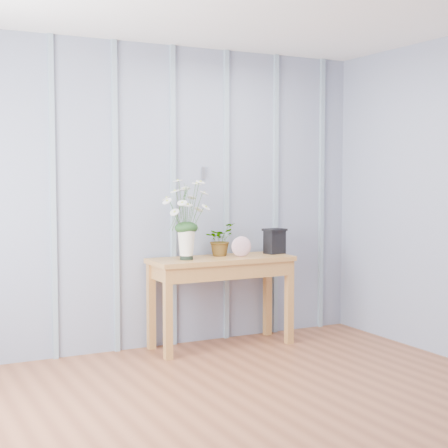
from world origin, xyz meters
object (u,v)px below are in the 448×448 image
daisy_vase (186,208)px  carved_box (275,241)px  felt_disc_vessel (241,247)px  sideboard (221,271)px

daisy_vase → carved_box: (0.85, 0.04, -0.31)m
daisy_vase → felt_disc_vessel: (0.49, -0.03, -0.33)m
sideboard → daisy_vase: bearing=-176.4°
felt_disc_vessel → carved_box: size_ratio=0.78×
daisy_vase → carved_box: 0.91m
sideboard → daisy_vase: (-0.32, -0.02, 0.53)m
daisy_vase → carved_box: daisy_vase is taller
daisy_vase → carved_box: bearing=2.8°
felt_disc_vessel → carved_box: 0.37m
felt_disc_vessel → sideboard: bearing=175.6°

